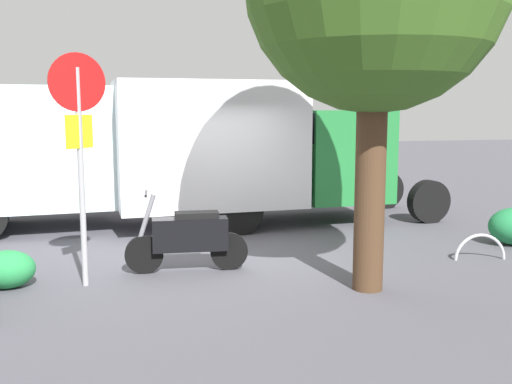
{
  "coord_description": "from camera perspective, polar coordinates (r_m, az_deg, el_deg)",
  "views": [
    {
      "loc": [
        1.9,
        9.15,
        2.41
      ],
      "look_at": [
        -0.47,
        -0.74,
        0.95
      ],
      "focal_mm": 41.54,
      "sensor_mm": 36.0,
      "label": 1
    }
  ],
  "objects": [
    {
      "name": "shrub_mid_verge",
      "position": [
        8.68,
        -22.89,
        -6.88
      ],
      "size": [
        0.75,
        0.61,
        0.51
      ],
      "primitive_type": "ellipsoid",
      "color": "#278A45",
      "rests_on": "ground"
    },
    {
      "name": "box_truck_near",
      "position": [
        12.22,
        -0.3,
        4.37
      ],
      "size": [
        6.9,
        2.53,
        2.92
      ],
      "rotation": [
        0.0,
        0.0,
        3.19
      ],
      "color": "black",
      "rests_on": "ground"
    },
    {
      "name": "bike_rack_hoop",
      "position": [
        10.17,
        20.74,
        -6.1
      ],
      "size": [
        0.85,
        0.17,
        0.85
      ],
      "primitive_type": "torus",
      "rotation": [
        1.57,
        0.0,
        -0.14
      ],
      "color": "#B7B7BC",
      "rests_on": "ground"
    },
    {
      "name": "stop_sign",
      "position": [
        8.16,
        -16.65,
        5.47
      ],
      "size": [
        0.71,
        0.33,
        3.12
      ],
      "color": "#9E9EA3",
      "rests_on": "ground"
    },
    {
      "name": "ground_plane",
      "position": [
        9.65,
        -1.72,
        -6.31
      ],
      "size": [
        60.0,
        60.0,
        0.0
      ],
      "primitive_type": "plane",
      "color": "#4B4A53"
    },
    {
      "name": "motorcycle",
      "position": [
        8.8,
        -6.45,
        -4.31
      ],
      "size": [
        1.81,
        0.55,
        1.2
      ],
      "rotation": [
        0.0,
        0.0,
        -0.07
      ],
      "color": "black",
      "rests_on": "ground"
    }
  ]
}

